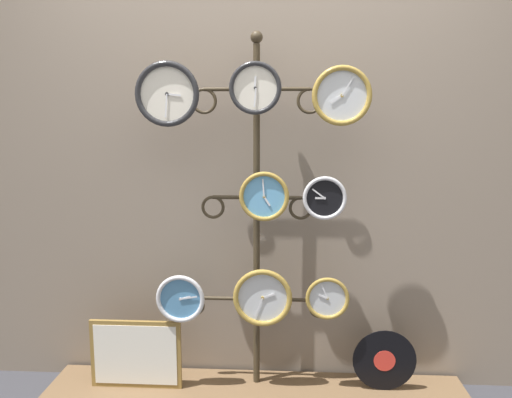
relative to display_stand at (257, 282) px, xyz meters
The scene contains 13 objects.
shop_wall 0.80m from the display_stand, 90.00° to the left, with size 4.40×0.04×2.80m.
low_shelf 0.59m from the display_stand, 90.00° to the right, with size 2.20×0.36×0.06m.
display_stand is the anchor object (origin of this frame).
clock_top_left 1.05m from the display_stand, 165.96° to the right, with size 0.31×0.04×0.31m.
clock_top_center 0.99m from the display_stand, 88.41° to the right, with size 0.25×0.04×0.25m.
clock_top_right 1.04m from the display_stand, 13.33° to the right, with size 0.28×0.04×0.28m.
clock_middle_center 0.48m from the display_stand, 67.58° to the right, with size 0.24×0.04×0.24m.
clock_middle_right 0.58m from the display_stand, 14.38° to the right, with size 0.21×0.04×0.21m.
clock_bottom_left 0.40m from the display_stand, 163.87° to the right, with size 0.25×0.04×0.25m.
clock_bottom_center 0.11m from the display_stand, 67.55° to the right, with size 0.30×0.04×0.30m.
clock_bottom_right 0.38m from the display_stand, 13.80° to the right, with size 0.22×0.04×0.22m.
vinyl_record 0.78m from the display_stand, ahead, with size 0.33×0.01×0.33m.
picture_frame 0.74m from the display_stand, behind, with size 0.48×0.02×0.37m.
Camera 1 is at (0.15, -2.09, 1.45)m, focal length 35.00 mm.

